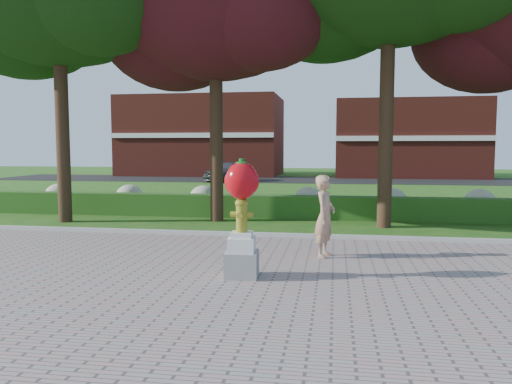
% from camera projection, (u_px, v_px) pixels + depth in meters
% --- Properties ---
extents(ground, '(100.00, 100.00, 0.00)m').
position_uv_depth(ground, '(242.00, 263.00, 10.80)').
color(ground, '#1B5415').
rests_on(ground, ground).
extents(walkway, '(40.00, 14.00, 0.04)m').
position_uv_depth(walkway, '(189.00, 328.00, 6.87)').
color(walkway, gray).
rests_on(walkway, ground).
extents(curb, '(40.00, 0.18, 0.15)m').
position_uv_depth(curb, '(262.00, 235.00, 13.75)').
color(curb, '#ADADA5').
rests_on(curb, ground).
extents(lawn_hedge, '(24.00, 0.70, 0.80)m').
position_uv_depth(lawn_hedge, '(279.00, 207.00, 17.65)').
color(lawn_hedge, '#1A3F12').
rests_on(lawn_hedge, ground).
extents(hydrangea_row, '(20.10, 1.10, 0.99)m').
position_uv_depth(hydrangea_row, '(297.00, 200.00, 18.53)').
color(hydrangea_row, '#A7B288').
rests_on(hydrangea_row, ground).
extents(street, '(50.00, 8.00, 0.02)m').
position_uv_depth(street, '(309.00, 180.00, 38.35)').
color(street, black).
rests_on(street, ground).
extents(building_left, '(14.00, 8.00, 7.00)m').
position_uv_depth(building_left, '(203.00, 136.00, 45.50)').
color(building_left, maroon).
rests_on(building_left, ground).
extents(building_right, '(12.00, 8.00, 6.40)m').
position_uv_depth(building_right, '(407.00, 139.00, 42.71)').
color(building_right, maroon).
rests_on(building_right, ground).
extents(tree_mid_left, '(8.25, 7.04, 10.69)m').
position_uv_depth(tree_mid_left, '(213.00, 2.00, 16.46)').
color(tree_mid_left, black).
rests_on(tree_mid_left, ground).
extents(hydrant_sculpture, '(0.66, 0.65, 2.25)m').
position_uv_depth(hydrant_sculpture, '(242.00, 215.00, 9.37)').
color(hydrant_sculpture, gray).
rests_on(hydrant_sculpture, walkway).
extents(woman, '(0.60, 0.76, 1.85)m').
position_uv_depth(woman, '(325.00, 216.00, 11.16)').
color(woman, tan).
rests_on(woman, walkway).
extents(parked_car, '(3.46, 4.79, 1.52)m').
position_uv_depth(parked_car, '(229.00, 171.00, 36.46)').
color(parked_car, '#393C40').
rests_on(parked_car, street).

